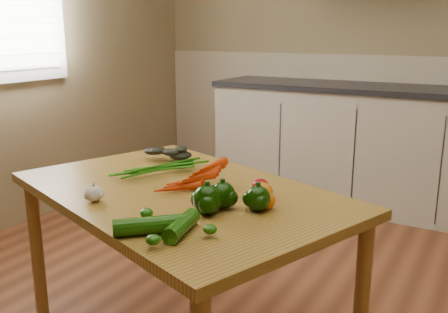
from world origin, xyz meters
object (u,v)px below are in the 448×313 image
object	(u,v)px
leafy_greens	(170,150)
garlic_bulb	(94,194)
zucchini_b	(150,225)
carrot_bunch	(186,175)
pepper_c	(207,199)
pepper_b	(258,198)
table	(181,208)
tomato_c	(266,200)
tomato_b	(262,192)
zucchini_a	(181,226)
tomato_a	(261,186)
pepper_a	(223,195)

from	to	relation	value
leafy_greens	garlic_bulb	bearing A→B (deg)	-79.81
garlic_bulb	zucchini_b	xyz separation A→B (m)	(0.35, -0.14, -0.00)
carrot_bunch	pepper_c	distance (m)	0.35
pepper_b	table	bearing A→B (deg)	170.47
table	tomato_c	world-z (taller)	tomato_c
tomato_c	garlic_bulb	bearing A→B (deg)	-157.52
tomato_b	zucchini_a	world-z (taller)	tomato_b
table	garlic_bulb	size ratio (longest dim) A/B	23.04
zucchini_a	zucchini_b	distance (m)	0.09
table	leafy_greens	xyz separation A→B (m)	(-0.29, 0.35, 0.12)
carrot_bunch	pepper_c	size ratio (longest dim) A/B	2.47
pepper_b	tomato_c	bearing A→B (deg)	57.28
leafy_greens	tomato_a	size ratio (longest dim) A/B	2.92
pepper_a	pepper_b	bearing A→B (deg)	18.00
leafy_greens	pepper_b	distance (m)	0.77
pepper_b	tomato_a	size ratio (longest dim) A/B	1.33
table	pepper_a	xyz separation A→B (m)	(0.24, -0.10, 0.12)
carrot_bunch	zucchini_a	xyz separation A→B (m)	(0.28, -0.43, -0.01)
pepper_b	tomato_b	distance (m)	0.10
table	carrot_bunch	size ratio (longest dim) A/B	6.24
garlic_bulb	table	bearing A→B (deg)	55.29
table	zucchini_a	world-z (taller)	zucchini_a
table	leafy_greens	size ratio (longest dim) A/B	8.11
leafy_greens	tomato_b	size ratio (longest dim) A/B	2.48
tomato_c	carrot_bunch	bearing A→B (deg)	164.58
garlic_bulb	pepper_a	bearing A→B (deg)	21.35
pepper_a	tomato_c	xyz separation A→B (m)	(0.13, 0.06, -0.01)
garlic_bulb	pepper_b	size ratio (longest dim) A/B	0.77
leafy_greens	pepper_c	distance (m)	0.73
pepper_a	tomato_a	world-z (taller)	pepper_a
zucchini_a	zucchini_b	world-z (taller)	zucchini_b
zucchini_b	tomato_b	bearing A→B (deg)	69.51
garlic_bulb	pepper_c	size ratio (longest dim) A/B	0.67
tomato_a	zucchini_a	distance (m)	0.46
carrot_bunch	zucchini_b	size ratio (longest dim) A/B	1.12
tomato_a	tomato_c	distance (m)	0.16
garlic_bulb	zucchini_b	size ratio (longest dim) A/B	0.30
garlic_bulb	pepper_c	xyz separation A→B (m)	(0.41, 0.10, 0.02)
table	tomato_a	size ratio (longest dim) A/B	23.68
pepper_c	tomato_a	bearing A→B (deg)	76.82
pepper_a	zucchini_a	bearing A→B (deg)	-88.52
pepper_a	carrot_bunch	bearing A→B (deg)	146.98
leafy_greens	zucchini_b	world-z (taller)	leafy_greens
tomato_a	pepper_a	bearing A→B (deg)	-103.29
tomato_b	zucchini_a	bearing A→B (deg)	-101.79
garlic_bulb	pepper_c	world-z (taller)	pepper_c
pepper_c	tomato_c	bearing A→B (deg)	42.55
leafy_greens	tomato_a	distance (m)	0.63
leafy_greens	garlic_bulb	size ratio (longest dim) A/B	2.84
pepper_b	tomato_c	xyz separation A→B (m)	(0.02, 0.03, -0.01)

